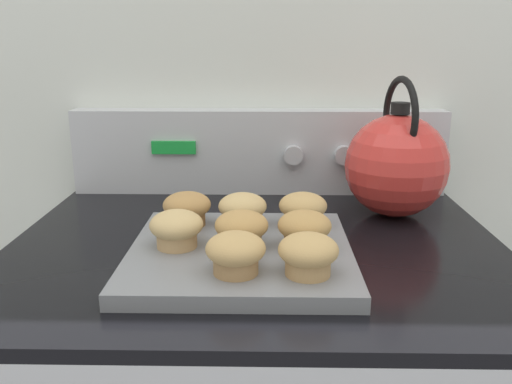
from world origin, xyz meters
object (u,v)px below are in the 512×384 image
at_px(muffin_pan, 241,254).
at_px(muffin_r1_c1, 242,229).
at_px(muffin_r2_c0, 187,208).
at_px(muffin_r1_c2, 304,229).
at_px(muffin_r2_c1, 243,209).
at_px(muffin_r0_c2, 308,254).
at_px(muffin_r0_c1, 236,252).
at_px(muffin_r2_c2, 303,209).
at_px(muffin_r1_c0, 176,228).
at_px(tea_kettle, 396,163).

relative_size(muffin_pan, muffin_r1_c1, 4.14).
bearing_deg(muffin_r2_c0, muffin_r1_c1, -46.54).
distance_m(muffin_r1_c1, muffin_r1_c2, 0.09).
relative_size(muffin_r1_c2, muffin_r2_c1, 1.00).
height_order(muffin_r0_c2, muffin_r1_c1, same).
distance_m(muffin_r0_c1, muffin_r2_c2, 0.21).
distance_m(muffin_pan, muffin_r2_c1, 0.10).
distance_m(muffin_r1_c0, tea_kettle, 0.42).
distance_m(muffin_r0_c1, muffin_r0_c2, 0.09).
relative_size(muffin_r1_c1, tea_kettle, 0.31).
distance_m(muffin_r0_c1, muffin_r1_c1, 0.09).
xyz_separation_m(muffin_r0_c1, muffin_r1_c1, (0.00, 0.09, 0.00)).
bearing_deg(muffin_r0_c1, muffin_r2_c0, 115.36).
distance_m(muffin_pan, muffin_r1_c1, 0.04).
height_order(muffin_r2_c2, tea_kettle, tea_kettle).
height_order(muffin_r2_c0, muffin_r2_c1, same).
bearing_deg(muffin_r0_c1, muffin_r0_c2, -1.65).
distance_m(muffin_r0_c1, muffin_r2_c1, 0.18).
relative_size(muffin_r0_c2, tea_kettle, 0.31).
relative_size(muffin_r0_c1, muffin_r1_c2, 1.00).
bearing_deg(muffin_r0_c2, muffin_r0_c1, 178.35).
xyz_separation_m(muffin_r1_c0, tea_kettle, (0.36, 0.22, 0.05)).
bearing_deg(muffin_r0_c2, muffin_r2_c1, 116.20).
xyz_separation_m(muffin_r0_c2, muffin_r1_c0, (-0.18, 0.09, 0.00)).
bearing_deg(muffin_pan, muffin_r2_c0, 133.60).
xyz_separation_m(muffin_r1_c2, muffin_r2_c1, (-0.09, 0.09, 0.00)).
bearing_deg(tea_kettle, muffin_pan, -140.32).
bearing_deg(muffin_pan, muffin_r2_c1, 90.63).
distance_m(muffin_r1_c1, muffin_r2_c2, 0.13).
distance_m(muffin_r0_c2, muffin_r2_c2, 0.19).
bearing_deg(muffin_r2_c1, tea_kettle, 26.26).
relative_size(muffin_r0_c1, muffin_r1_c0, 1.00).
xyz_separation_m(muffin_r0_c1, muffin_r0_c2, (0.09, -0.00, 0.00)).
bearing_deg(muffin_r1_c1, muffin_r2_c2, 45.88).
xyz_separation_m(muffin_r0_c2, tea_kettle, (0.18, 0.31, 0.05)).
height_order(muffin_r1_c0, tea_kettle, tea_kettle).
bearing_deg(muffin_r0_c1, muffin_r2_c2, 62.46).
bearing_deg(tea_kettle, muffin_r2_c2, -143.49).
height_order(muffin_r1_c0, muffin_r2_c2, same).
xyz_separation_m(muffin_r0_c1, muffin_r1_c0, (-0.09, 0.09, 0.00)).
height_order(muffin_r1_c1, muffin_r1_c2, same).
bearing_deg(muffin_r1_c2, muffin_r2_c2, 87.64).
bearing_deg(muffin_r1_c1, muffin_r1_c0, 179.67).
xyz_separation_m(muffin_r2_c0, muffin_r2_c2, (0.18, -0.00, 0.00)).
distance_m(muffin_r1_c2, muffin_r2_c1, 0.13).
bearing_deg(muffin_r2_c2, tea_kettle, 36.51).
bearing_deg(muffin_pan, muffin_r0_c2, -46.41).
xyz_separation_m(muffin_pan, muffin_r2_c0, (-0.09, 0.09, 0.04)).
relative_size(muffin_r1_c2, tea_kettle, 0.31).
bearing_deg(muffin_r2_c1, muffin_r2_c0, 177.06).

